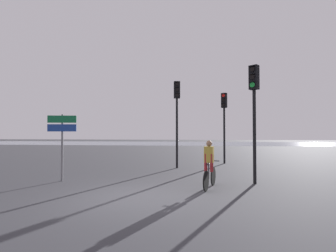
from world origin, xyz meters
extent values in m
plane|color=#333338|center=(0.00, 0.00, 0.00)|extent=(120.00, 120.00, 0.00)
cube|color=slate|center=(0.00, 37.81, 0.00)|extent=(80.00, 16.00, 0.01)
cylinder|color=black|center=(0.82, 6.50, 1.86)|extent=(0.12, 0.12, 3.72)
cube|color=black|center=(0.82, 6.50, 4.17)|extent=(0.36, 0.29, 0.90)
cylinder|color=black|center=(0.84, 6.37, 4.46)|extent=(0.19, 0.06, 0.19)
cube|color=black|center=(0.85, 6.35, 4.57)|extent=(0.21, 0.15, 0.02)
cylinder|color=black|center=(0.84, 6.37, 4.17)|extent=(0.19, 0.06, 0.19)
cube|color=black|center=(0.85, 6.35, 4.28)|extent=(0.21, 0.15, 0.02)
cylinder|color=black|center=(0.84, 6.37, 3.88)|extent=(0.19, 0.06, 0.19)
cube|color=black|center=(0.85, 6.35, 3.99)|extent=(0.21, 0.15, 0.02)
cylinder|color=black|center=(3.98, 2.54, 1.74)|extent=(0.12, 0.12, 3.49)
cube|color=black|center=(3.98, 2.54, 3.94)|extent=(0.40, 0.39, 0.90)
cylinder|color=black|center=(3.90, 2.43, 4.23)|extent=(0.17, 0.14, 0.19)
cube|color=black|center=(3.89, 2.41, 4.34)|extent=(0.22, 0.21, 0.02)
cylinder|color=black|center=(3.90, 2.43, 3.94)|extent=(0.17, 0.14, 0.19)
cube|color=black|center=(3.89, 2.41, 4.05)|extent=(0.22, 0.21, 0.02)
cylinder|color=green|center=(3.90, 2.43, 3.65)|extent=(0.17, 0.14, 0.19)
cube|color=black|center=(3.89, 2.41, 3.76)|extent=(0.22, 0.21, 0.02)
cylinder|color=black|center=(3.55, 8.85, 1.70)|extent=(0.12, 0.12, 3.41)
cube|color=black|center=(3.55, 8.85, 3.86)|extent=(0.39, 0.35, 0.90)
cylinder|color=red|center=(3.50, 8.73, 4.15)|extent=(0.19, 0.11, 0.19)
cube|color=black|center=(3.49, 8.71, 4.26)|extent=(0.22, 0.19, 0.02)
cylinder|color=black|center=(3.50, 8.73, 3.86)|extent=(0.19, 0.11, 0.19)
cube|color=black|center=(3.49, 8.71, 3.97)|extent=(0.22, 0.19, 0.02)
cylinder|color=black|center=(3.50, 8.73, 3.57)|extent=(0.19, 0.11, 0.19)
cube|color=black|center=(3.49, 8.71, 3.68)|extent=(0.22, 0.19, 0.02)
cylinder|color=slate|center=(-3.37, 2.29, 1.30)|extent=(0.08, 0.08, 2.60)
cube|color=#116038|center=(-3.36, 2.24, 2.41)|extent=(1.09, 0.21, 0.28)
cube|color=navy|center=(-3.36, 2.24, 2.07)|extent=(1.09, 0.21, 0.28)
cylinder|color=black|center=(2.44, 2.10, 0.33)|extent=(0.22, 0.64, 0.66)
cylinder|color=black|center=(2.15, 1.09, 0.33)|extent=(0.22, 0.64, 0.66)
cylinder|color=black|center=(2.29, 1.60, 0.83)|extent=(0.27, 0.82, 0.04)
cylinder|color=black|center=(2.25, 1.45, 0.61)|extent=(0.04, 0.04, 0.55)
cylinder|color=black|center=(2.43, 2.05, 0.88)|extent=(0.45, 0.16, 0.03)
cylinder|color=maroon|center=(2.35, 1.42, 0.88)|extent=(0.11, 0.11, 0.60)
cylinder|color=maroon|center=(2.16, 1.48, 0.88)|extent=(0.11, 0.11, 0.60)
cube|color=olive|center=(2.27, 1.50, 1.15)|extent=(0.34, 0.28, 0.54)
sphere|color=#846047|center=(2.27, 1.53, 1.52)|extent=(0.20, 0.20, 0.20)
camera|label=1|loc=(1.83, -7.43, 1.89)|focal=28.00mm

